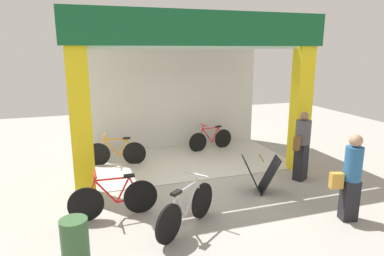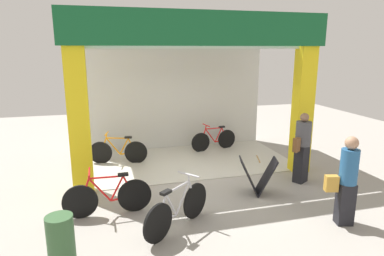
{
  "view_description": "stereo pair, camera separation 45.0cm",
  "coord_description": "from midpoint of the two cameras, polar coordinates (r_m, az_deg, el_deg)",
  "views": [
    {
      "loc": [
        -2.67,
        -7.3,
        3.14
      ],
      "look_at": [
        0.0,
        0.76,
        1.15
      ],
      "focal_mm": 31.68,
      "sensor_mm": 36.0,
      "label": 1
    },
    {
      "loc": [
        -2.24,
        -7.43,
        3.14
      ],
      "look_at": [
        0.0,
        0.76,
        1.15
      ],
      "focal_mm": 31.68,
      "sensor_mm": 36.0,
      "label": 2
    }
  ],
  "objects": [
    {
      "name": "pedestrian_1",
      "position": [
        6.81,
        23.47,
        -7.6
      ],
      "size": [
        0.6,
        0.38,
        1.66
      ],
      "color": "black",
      "rests_on": "ground"
    },
    {
      "name": "trash_bin",
      "position": [
        5.25,
        -21.47,
        -18.6
      ],
      "size": [
        0.38,
        0.38,
        0.91
      ],
      "primitive_type": "cylinder",
      "color": "#335933",
      "rests_on": "ground"
    },
    {
      "name": "bicycle_parked_0",
      "position": [
        6.14,
        -3.07,
        -13.56
      ],
      "size": [
        1.38,
        1.11,
        0.95
      ],
      "color": "black",
      "rests_on": "ground"
    },
    {
      "name": "bicycle_parked_1",
      "position": [
        6.78,
        -14.88,
        -11.42
      ],
      "size": [
        1.68,
        0.46,
        0.93
      ],
      "color": "black",
      "rests_on": "ground"
    },
    {
      "name": "ground_plane",
      "position": [
        8.37,
        0.11,
        -8.84
      ],
      "size": [
        19.69,
        19.69,
        0.0
      ],
      "primitive_type": "plane",
      "color": "#9E9991",
      "rests_on": "ground"
    },
    {
      "name": "shop_facade",
      "position": [
        9.34,
        -3.01,
        6.92
      ],
      "size": [
        6.05,
        3.36,
        3.95
      ],
      "color": "beige",
      "rests_on": "ground"
    },
    {
      "name": "bicycle_inside_0",
      "position": [
        10.73,
        2.0,
        -1.93
      ],
      "size": [
        1.54,
        0.43,
        0.86
      ],
      "color": "black",
      "rests_on": "ground"
    },
    {
      "name": "sandwich_board_sign",
      "position": [
        7.7,
        9.77,
        -7.79
      ],
      "size": [
        0.91,
        0.69,
        0.83
      ],
      "color": "black",
      "rests_on": "ground"
    },
    {
      "name": "pedestrian_0",
      "position": [
        8.5,
        16.59,
        -2.78
      ],
      "size": [
        0.6,
        0.49,
        1.69
      ],
      "color": "black",
      "rests_on": "ground"
    },
    {
      "name": "bicycle_inside_1",
      "position": [
        9.62,
        -13.89,
        -4.04
      ],
      "size": [
        1.58,
        0.49,
        0.89
      ],
      "color": "black",
      "rests_on": "ground"
    }
  ]
}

